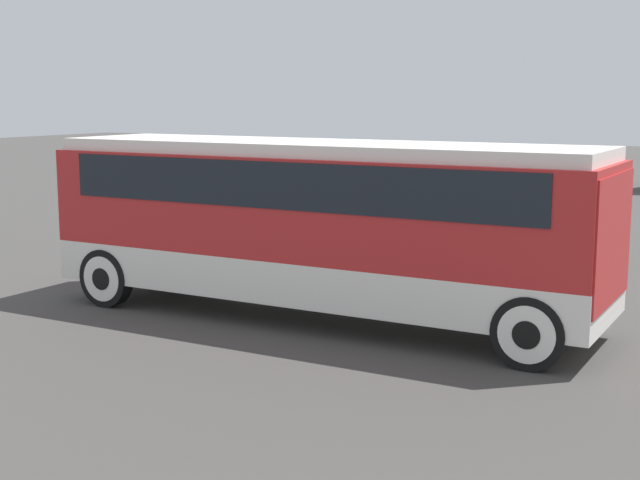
# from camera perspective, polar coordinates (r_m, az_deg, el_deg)

# --- Properties ---
(ground_plane) EXTENTS (120.00, 120.00, 0.00)m
(ground_plane) POSITION_cam_1_polar(r_m,az_deg,el_deg) (15.99, 0.00, -5.01)
(ground_plane) COLOR #423F3D
(tour_bus) EXTENTS (10.02, 2.67, 3.14)m
(tour_bus) POSITION_cam_1_polar(r_m,az_deg,el_deg) (15.59, 0.31, 1.72)
(tour_bus) COLOR silver
(tour_bus) RESTS_ON ground_plane
(parked_car_near) EXTENTS (4.40, 1.94, 1.36)m
(parked_car_near) POSITION_cam_1_polar(r_m,az_deg,el_deg) (22.81, 11.20, 0.88)
(parked_car_near) COLOR #7A6B5B
(parked_car_near) RESTS_ON ground_plane
(parked_car_mid) EXTENTS (4.21, 1.91, 1.32)m
(parked_car_mid) POSITION_cam_1_polar(r_m,az_deg,el_deg) (25.84, -0.05, 1.98)
(parked_car_mid) COLOR #BCBCC1
(parked_car_mid) RESTS_ON ground_plane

